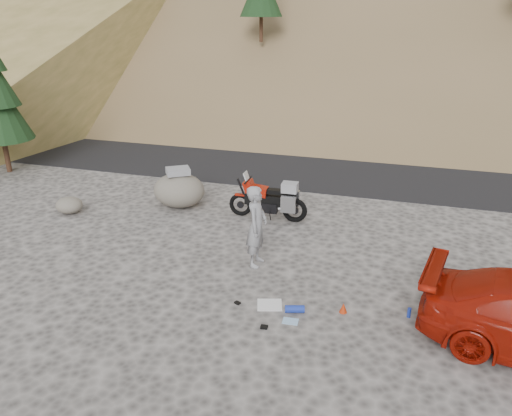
{
  "coord_description": "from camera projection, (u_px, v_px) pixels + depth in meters",
  "views": [
    {
      "loc": [
        3.03,
        -9.86,
        5.66
      ],
      "look_at": [
        -0.37,
        1.28,
        1.0
      ],
      "focal_mm": 35.0,
      "sensor_mm": 36.0,
      "label": 1
    }
  ],
  "objects": [
    {
      "name": "ground",
      "position": [
        255.0,
        269.0,
        11.68
      ],
      "size": [
        140.0,
        140.0,
        0.0
      ],
      "primitive_type": "plane",
      "color": "#44413F",
      "rests_on": "ground"
    },
    {
      "name": "road",
      "position": [
        322.0,
        163.0,
        19.67
      ],
      "size": [
        120.0,
        7.0,
        0.05
      ],
      "primitive_type": "cube",
      "color": "black",
      "rests_on": "ground"
    },
    {
      "name": "motorcycle",
      "position": [
        271.0,
        200.0,
        14.23
      ],
      "size": [
        2.32,
        0.69,
        1.38
      ],
      "rotation": [
        0.0,
        0.0,
        0.02
      ],
      "color": "black",
      "rests_on": "ground"
    },
    {
      "name": "man",
      "position": [
        257.0,
        264.0,
        11.91
      ],
      "size": [
        0.47,
        0.72,
        1.96
      ],
      "primitive_type": "imported",
      "rotation": [
        0.0,
        0.0,
        1.56
      ],
      "color": "gray",
      "rests_on": "ground"
    },
    {
      "name": "boulder",
      "position": [
        179.0,
        190.0,
        15.2
      ],
      "size": [
        1.97,
        1.84,
        1.21
      ],
      "rotation": [
        0.0,
        0.0,
        0.38
      ],
      "color": "#5F5951",
      "rests_on": "ground"
    },
    {
      "name": "small_rock",
      "position": [
        69.0,
        205.0,
        14.8
      ],
      "size": [
        0.91,
        0.85,
        0.48
      ],
      "rotation": [
        0.0,
        0.0,
        0.17
      ],
      "color": "#5F5951",
      "rests_on": "ground"
    },
    {
      "name": "gear_white_cloth",
      "position": [
        270.0,
        305.0,
        10.24
      ],
      "size": [
        0.61,
        0.57,
        0.02
      ],
      "primitive_type": "cube",
      "rotation": [
        0.0,
        0.0,
        0.29
      ],
      "color": "white",
      "rests_on": "ground"
    },
    {
      "name": "gear_blue_mat",
      "position": [
        295.0,
        309.0,
        9.97
      ],
      "size": [
        0.42,
        0.26,
        0.15
      ],
      "primitive_type": "cylinder",
      "rotation": [
        0.0,
        1.57,
        0.29
      ],
      "color": "#1B31A2",
      "rests_on": "ground"
    },
    {
      "name": "gear_bottle",
      "position": [
        409.0,
        313.0,
        9.81
      ],
      "size": [
        0.09,
        0.09,
        0.2
      ],
      "primitive_type": "cylinder",
      "rotation": [
        0.0,
        0.0,
        -0.23
      ],
      "color": "#1B31A2",
      "rests_on": "ground"
    },
    {
      "name": "gear_funnel",
      "position": [
        343.0,
        308.0,
        9.97
      ],
      "size": [
        0.2,
        0.2,
        0.21
      ],
      "primitive_type": "cone",
      "rotation": [
        0.0,
        0.0,
        0.29
      ],
      "color": "#B92E0C",
      "rests_on": "ground"
    },
    {
      "name": "gear_glove_a",
      "position": [
        237.0,
        303.0,
        10.29
      ],
      "size": [
        0.15,
        0.13,
        0.03
      ],
      "primitive_type": "cube",
      "rotation": [
        0.0,
        0.0,
        -0.43
      ],
      "color": "black",
      "rests_on": "ground"
    },
    {
      "name": "gear_glove_b",
      "position": [
        264.0,
        327.0,
        9.5
      ],
      "size": [
        0.15,
        0.12,
        0.05
      ],
      "primitive_type": "cube",
      "rotation": [
        0.0,
        0.0,
        0.1
      ],
      "color": "black",
      "rests_on": "ground"
    },
    {
      "name": "gear_blue_cloth",
      "position": [
        290.0,
        321.0,
        9.71
      ],
      "size": [
        0.32,
        0.24,
        0.01
      ],
      "primitive_type": "cube",
      "rotation": [
        0.0,
        0.0,
        0.07
      ],
      "color": "#94BFE5",
      "rests_on": "ground"
    }
  ]
}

